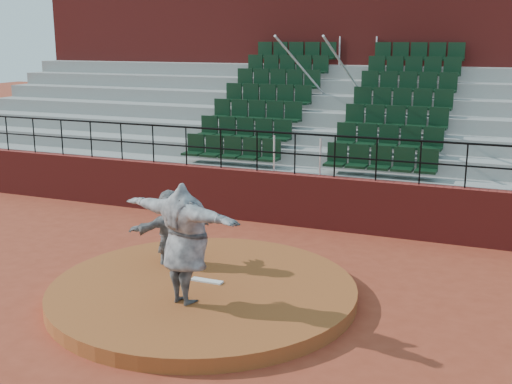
% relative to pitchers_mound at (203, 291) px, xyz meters
% --- Properties ---
extents(ground, '(90.00, 90.00, 0.00)m').
position_rel_pitchers_mound_xyz_m(ground, '(0.00, 0.00, -0.12)').
color(ground, '#963822').
rests_on(ground, ground).
extents(pitchers_mound, '(5.50, 5.50, 0.25)m').
position_rel_pitchers_mound_xyz_m(pitchers_mound, '(0.00, 0.00, 0.00)').
color(pitchers_mound, '#994C22').
rests_on(pitchers_mound, ground).
extents(pitching_rubber, '(0.60, 0.15, 0.03)m').
position_rel_pitchers_mound_xyz_m(pitching_rubber, '(0.00, 0.15, 0.14)').
color(pitching_rubber, white).
rests_on(pitching_rubber, pitchers_mound).
extents(boundary_wall, '(24.00, 0.30, 1.30)m').
position_rel_pitchers_mound_xyz_m(boundary_wall, '(0.00, 5.00, 0.53)').
color(boundary_wall, maroon).
rests_on(boundary_wall, ground).
extents(wall_railing, '(24.04, 0.05, 1.03)m').
position_rel_pitchers_mound_xyz_m(wall_railing, '(0.00, 5.00, 1.90)').
color(wall_railing, black).
rests_on(wall_railing, boundary_wall).
extents(seating_deck, '(24.00, 5.97, 4.63)m').
position_rel_pitchers_mound_xyz_m(seating_deck, '(0.00, 8.65, 1.31)').
color(seating_deck, gray).
rests_on(seating_deck, ground).
extents(press_box_facade, '(24.00, 3.00, 7.10)m').
position_rel_pitchers_mound_xyz_m(press_box_facade, '(0.00, 12.60, 3.43)').
color(press_box_facade, maroon).
rests_on(press_box_facade, ground).
extents(pitcher, '(2.61, 1.38, 2.05)m').
position_rel_pitchers_mound_xyz_m(pitcher, '(0.09, -0.80, 1.15)').
color(pitcher, black).
rests_on(pitcher, pitchers_mound).
extents(fielder, '(1.55, 1.42, 1.72)m').
position_rel_pitchers_mound_xyz_m(fielder, '(-1.11, 0.83, 0.74)').
color(fielder, black).
rests_on(fielder, ground).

